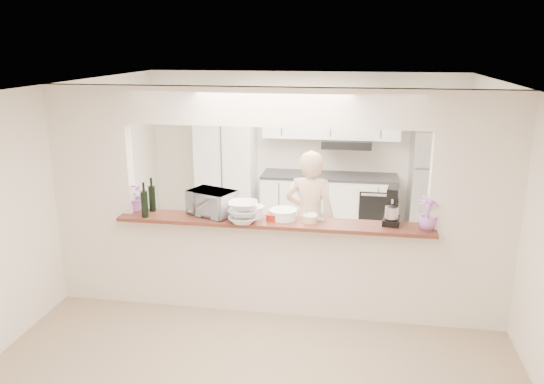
% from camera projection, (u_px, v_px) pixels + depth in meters
% --- Properties ---
extents(floor, '(6.00, 6.00, 0.00)m').
position_uv_depth(floor, '(274.00, 310.00, 6.03)').
color(floor, tan).
rests_on(floor, ground).
extents(tile_overlay, '(5.00, 2.90, 0.01)m').
position_uv_depth(tile_overlay, '(291.00, 257.00, 7.50)').
color(tile_overlay, beige).
rests_on(tile_overlay, floor).
extents(partition, '(5.00, 0.15, 2.50)m').
position_uv_depth(partition, '(274.00, 184.00, 5.62)').
color(partition, silver).
rests_on(partition, floor).
extents(bar_counter, '(3.40, 0.38, 1.09)m').
position_uv_depth(bar_counter, '(274.00, 263.00, 5.87)').
color(bar_counter, silver).
rests_on(bar_counter, floor).
extents(kitchen_cabinets, '(3.15, 0.62, 2.25)m').
position_uv_depth(kitchen_cabinets, '(289.00, 171.00, 8.38)').
color(kitchen_cabinets, silver).
rests_on(kitchen_cabinets, floor).
extents(refrigerator, '(0.75, 0.70, 1.70)m').
position_uv_depth(refrigerator, '(435.00, 186.00, 7.99)').
color(refrigerator, '#ACADB1').
rests_on(refrigerator, floor).
extents(flower_left, '(0.38, 0.36, 0.34)m').
position_uv_depth(flower_left, '(135.00, 196.00, 5.98)').
color(flower_left, '#EA7CDB').
rests_on(flower_left, bar_counter).
extents(wine_bottle_a, '(0.08, 0.08, 0.39)m').
position_uv_depth(wine_bottle_a, '(152.00, 198.00, 5.97)').
color(wine_bottle_a, black).
rests_on(wine_bottle_a, bar_counter).
extents(wine_bottle_b, '(0.08, 0.08, 0.39)m').
position_uv_depth(wine_bottle_b, '(145.00, 204.00, 5.76)').
color(wine_bottle_b, black).
rests_on(wine_bottle_b, bar_counter).
extents(toaster_oven, '(0.59, 0.50, 0.28)m').
position_uv_depth(toaster_oven, '(212.00, 203.00, 5.85)').
color(toaster_oven, '#ABABB0').
rests_on(toaster_oven, bar_counter).
extents(serving_bowls, '(0.33, 0.33, 0.23)m').
position_uv_depth(serving_bowls, '(243.00, 213.00, 5.58)').
color(serving_bowls, silver).
rests_on(serving_bowls, bar_counter).
extents(plate_stack_a, '(0.27, 0.27, 0.12)m').
position_uv_depth(plate_stack_a, '(251.00, 212.00, 5.78)').
color(plate_stack_a, white).
rests_on(plate_stack_a, bar_counter).
extents(plate_stack_b, '(0.30, 0.30, 0.10)m').
position_uv_depth(plate_stack_b, '(283.00, 214.00, 5.73)').
color(plate_stack_b, white).
rests_on(plate_stack_b, bar_counter).
extents(red_bowl, '(0.15, 0.15, 0.07)m').
position_uv_depth(red_bowl, '(273.00, 217.00, 5.69)').
color(red_bowl, maroon).
rests_on(red_bowl, bar_counter).
extents(tan_bowl, '(0.16, 0.16, 0.08)m').
position_uv_depth(tan_bowl, '(310.00, 219.00, 5.63)').
color(tan_bowl, '#CDB590').
rests_on(tan_bowl, bar_counter).
extents(utensil_caddy, '(0.24, 0.16, 0.20)m').
position_uv_depth(utensil_caddy, '(316.00, 212.00, 5.68)').
color(utensil_caddy, silver).
rests_on(utensil_caddy, bar_counter).
extents(stand_mixer, '(0.21, 0.29, 0.40)m').
position_uv_depth(stand_mixer, '(392.00, 207.00, 5.55)').
color(stand_mixer, black).
rests_on(stand_mixer, bar_counter).
extents(flower_right, '(0.20, 0.20, 0.35)m').
position_uv_depth(flower_right, '(428.00, 213.00, 5.37)').
color(flower_right, '#BD69C3').
rests_on(flower_right, bar_counter).
extents(person, '(0.64, 0.45, 1.69)m').
position_uv_depth(person, '(310.00, 219.00, 6.51)').
color(person, beige).
rests_on(person, floor).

